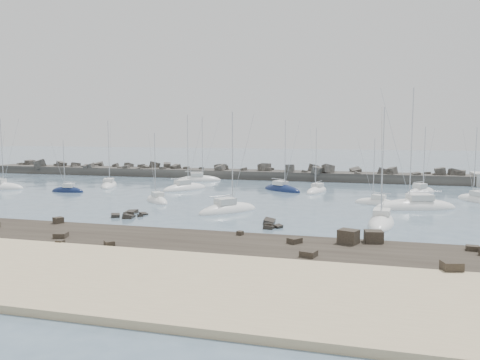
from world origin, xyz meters
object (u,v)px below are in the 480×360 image
sailboat_6 (317,191)px  sailboat_7 (228,211)px  sailboat_8 (282,190)px  sailboat_1 (109,186)px  sailboat_9 (376,203)px  sailboat_2 (68,191)px  sailboat_0 (0,188)px  sailboat_14 (381,223)px  sailboat_12 (421,193)px  sailboat_5 (157,201)px  sailboat_4 (199,180)px  sailboat_3 (185,189)px  sailboat_11 (416,207)px  sailboat_10 (476,200)px

sailboat_6 → sailboat_7: 24.41m
sailboat_6 → sailboat_8: bearing=178.9°
sailboat_1 → sailboat_6: sailboat_1 is taller
sailboat_9 → sailboat_2: bearing=179.7°
sailboat_8 → sailboat_6: bearing=-1.1°
sailboat_0 → sailboat_14: 67.10m
sailboat_2 → sailboat_12: 59.68m
sailboat_7 → sailboat_1: bearing=145.2°
sailboat_14 → sailboat_5: bearing=164.4°
sailboat_4 → sailboat_8: sailboat_4 is taller
sailboat_12 → sailboat_2: bearing=-166.8°
sailboat_5 → sailboat_7: (12.57, -5.50, 0.02)m
sailboat_4 → sailboat_9: size_ratio=1.40×
sailboat_3 → sailboat_7: size_ratio=1.03×
sailboat_11 → sailboat_14: (-4.81, -12.27, -0.01)m
sailboat_14 → sailboat_4: bearing=133.5°
sailboat_2 → sailboat_11: size_ratio=0.56×
sailboat_1 → sailboat_7: 35.65m
sailboat_7 → sailboat_11: 25.37m
sailboat_2 → sailboat_5: sailboat_5 is taller
sailboat_5 → sailboat_9: (31.26, 5.82, -0.00)m
sailboat_2 → sailboat_12: size_ratio=0.80×
sailboat_1 → sailboat_8: sailboat_1 is taller
sailboat_5 → sailboat_8: size_ratio=0.83×
sailboat_2 → sailboat_5: (19.46, -6.06, -0.01)m
sailboat_12 → sailboat_9: bearing=-118.0°
sailboat_1 → sailboat_8: size_ratio=1.00×
sailboat_8 → sailboat_10: (29.97, -4.65, -0.00)m
sailboat_4 → sailboat_10: (49.35, -15.69, 0.00)m
sailboat_12 → sailboat_14: bearing=-104.1°
sailboat_2 → sailboat_5: bearing=-17.3°
sailboat_0 → sailboat_10: 79.67m
sailboat_3 → sailboat_5: bearing=-85.0°
sailboat_0 → sailboat_6: 56.49m
sailboat_5 → sailboat_8: bearing=47.8°
sailboat_11 → sailboat_1: bearing=167.9°
sailboat_1 → sailboat_11: (53.00, -11.34, 0.02)m
sailboat_5 → sailboat_10: sailboat_10 is taller
sailboat_6 → sailboat_4: bearing=156.3°
sailboat_3 → sailboat_8: bearing=10.6°
sailboat_9 → sailboat_12: (7.39, 13.88, 0.02)m
sailboat_8 → sailboat_10: bearing=-8.8°
sailboat_1 → sailboat_6: 38.45m
sailboat_0 → sailboat_11: 70.19m
sailboat_6 → sailboat_2: bearing=-164.9°
sailboat_4 → sailboat_12: sailboat_4 is taller
sailboat_7 → sailboat_14: (18.91, -3.27, -0.02)m
sailboat_6 → sailboat_8: sailboat_8 is taller
sailboat_14 → sailboat_1: bearing=153.9°
sailboat_5 → sailboat_12: sailboat_12 is taller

